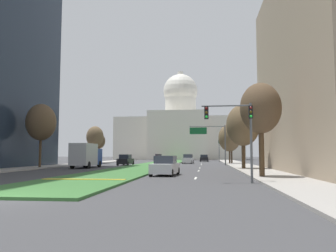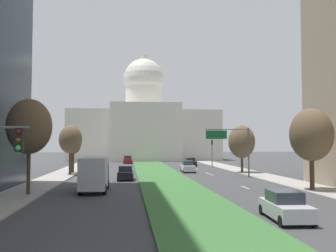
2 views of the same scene
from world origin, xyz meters
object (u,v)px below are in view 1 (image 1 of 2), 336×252
at_px(street_tree_left_distant, 99,142).
at_px(sedan_far_horizon, 204,158).
at_px(traffic_light_near_right, 238,125).
at_px(sedan_very_far, 159,157).
at_px(box_truck_delivery, 86,155).
at_px(street_tree_right_distant, 231,135).
at_px(sedan_midblock, 126,160).
at_px(overhead_guide_sign, 211,136).
at_px(street_tree_left_mid, 41,122).
at_px(capitol_building, 180,132).
at_px(traffic_light_far_right, 219,147).
at_px(sedan_lead_stopped, 165,166).
at_px(street_tree_left_far, 95,137).
at_px(street_tree_right_near, 261,109).
at_px(street_tree_right_mid, 243,125).
at_px(street_tree_right_far, 229,138).
at_px(sedan_distant, 188,159).

bearing_deg(street_tree_left_distant, sedan_far_horizon, 36.92).
bearing_deg(traffic_light_near_right, sedan_very_far, 102.43).
xyz_separation_m(sedan_far_horizon, box_truck_delivery, (-15.32, -36.10, 0.90)).
bearing_deg(street_tree_right_distant, street_tree_left_distant, 176.87).
bearing_deg(street_tree_left_distant, sedan_very_far, 72.69).
relative_size(sedan_midblock, sedan_far_horizon, 1.01).
height_order(overhead_guide_sign, street_tree_left_mid, street_tree_left_mid).
bearing_deg(capitol_building, overhead_guide_sign, -80.41).
xyz_separation_m(traffic_light_far_right, sedan_lead_stopped, (-6.46, -45.30, -2.52)).
distance_m(traffic_light_far_right, street_tree_left_mid, 41.44).
relative_size(sedan_far_horizon, sedan_very_far, 0.93).
distance_m(traffic_light_far_right, street_tree_left_distant, 26.15).
relative_size(street_tree_left_mid, box_truck_delivery, 1.30).
height_order(street_tree_left_distant, sedan_far_horizon, street_tree_left_distant).
bearing_deg(box_truck_delivery, street_tree_left_far, 105.51).
xyz_separation_m(street_tree_left_mid, street_tree_right_distant, (25.83, 21.36, -0.68)).
bearing_deg(overhead_guide_sign, street_tree_left_distant, 157.75).
height_order(traffic_light_far_right, overhead_guide_sign, overhead_guide_sign).
bearing_deg(street_tree_left_far, street_tree_left_distant, 91.34).
bearing_deg(sedan_midblock, sedan_very_far, 89.66).
distance_m(street_tree_right_near, street_tree_right_mid, 14.06).
relative_size(street_tree_left_far, street_tree_right_far, 0.98).
bearing_deg(street_tree_left_far, sedan_midblock, -44.41).
bearing_deg(street_tree_right_far, street_tree_right_mid, -89.40).
distance_m(sedan_midblock, sedan_far_horizon, 28.59).
relative_size(overhead_guide_sign, street_tree_right_distant, 0.94).
height_order(traffic_light_far_right, street_tree_left_mid, street_tree_left_mid).
relative_size(traffic_light_near_right, traffic_light_far_right, 1.00).
relative_size(sedan_distant, box_truck_delivery, 0.74).
distance_m(sedan_lead_stopped, sedan_far_horizon, 49.83).
distance_m(street_tree_right_near, box_truck_delivery, 25.89).
height_order(traffic_light_near_right, overhead_guide_sign, overhead_guide_sign).
relative_size(overhead_guide_sign, box_truck_delivery, 1.02).
xyz_separation_m(sedan_distant, box_truck_delivery, (-12.34, -21.33, 0.85)).
distance_m(sedan_far_horizon, sedan_very_far, 16.27).
bearing_deg(sedan_very_far, sedan_midblock, -90.34).
height_order(overhead_guide_sign, street_tree_left_far, street_tree_left_far).
relative_size(street_tree_right_near, sedan_lead_stopped, 1.66).
relative_size(traffic_light_far_right, sedan_lead_stopped, 1.16).
distance_m(street_tree_right_far, street_tree_right_distant, 1.34).
relative_size(street_tree_left_mid, sedan_far_horizon, 1.93).
bearing_deg(capitol_building, street_tree_left_far, -104.58).
height_order(capitol_building, overhead_guide_sign, capitol_building).
bearing_deg(street_tree_right_near, street_tree_left_distant, 124.37).
height_order(traffic_light_far_right, street_tree_left_far, street_tree_left_far).
distance_m(capitol_building, sedan_lead_stopped, 80.31).
distance_m(street_tree_right_far, box_truck_delivery, 27.23).
distance_m(capitol_building, box_truck_delivery, 66.94).
relative_size(capitol_building, sedan_distant, 8.44).
xyz_separation_m(street_tree_right_mid, box_truck_delivery, (-20.21, 1.89, -3.59)).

